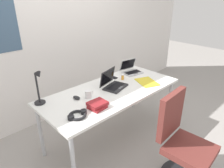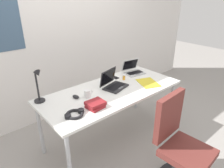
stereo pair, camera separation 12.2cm
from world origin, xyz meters
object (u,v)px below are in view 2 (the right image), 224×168
at_px(laptop_near_lamp, 113,84).
at_px(paper_folder_front_left, 148,83).
at_px(cell_phone, 114,77).
at_px(book_stack, 95,104).
at_px(laptop_front_left, 133,70).
at_px(headphones, 75,114).
at_px(computer_mouse, 76,97).
at_px(desk_lamp, 38,86).
at_px(office_chair, 180,150).
at_px(pill_bottle, 124,77).
at_px(coffee_mug, 88,93).

bearing_deg(laptop_near_lamp, paper_folder_front_left, -25.63).
xyz_separation_m(cell_phone, book_stack, (-0.69, -0.48, 0.03)).
relative_size(laptop_front_left, cell_phone, 2.28).
xyz_separation_m(headphones, book_stack, (0.25, -0.01, 0.02)).
height_order(laptop_near_lamp, computer_mouse, laptop_near_lamp).
relative_size(computer_mouse, cell_phone, 0.71).
height_order(computer_mouse, paper_folder_front_left, computer_mouse).
xyz_separation_m(desk_lamp, paper_folder_front_left, (1.30, -0.44, -0.19)).
height_order(laptop_near_lamp, paper_folder_front_left, laptop_near_lamp).
relative_size(headphones, paper_folder_front_left, 0.69).
xyz_separation_m(laptop_front_left, office_chair, (-0.54, -1.19, -0.38)).
bearing_deg(cell_phone, laptop_near_lamp, -137.81).
xyz_separation_m(laptop_front_left, headphones, (-1.27, -0.41, -0.03)).
height_order(laptop_front_left, cell_phone, laptop_front_left).
xyz_separation_m(laptop_front_left, pill_bottle, (-0.28, -0.09, -0.00)).
bearing_deg(headphones, computer_mouse, 56.59).
bearing_deg(book_stack, laptop_front_left, 22.52).
height_order(pill_bottle, paper_folder_front_left, pill_bottle).
relative_size(laptop_near_lamp, book_stack, 1.80).
relative_size(laptop_near_lamp, office_chair, 0.37).
bearing_deg(book_stack, laptop_near_lamp, 27.75).
bearing_deg(computer_mouse, pill_bottle, -8.25).
xyz_separation_m(laptop_near_lamp, headphones, (-0.72, -0.24, -0.03)).
xyz_separation_m(desk_lamp, coffee_mug, (0.47, -0.23, -0.15)).
bearing_deg(computer_mouse, laptop_front_left, -3.95).
xyz_separation_m(desk_lamp, computer_mouse, (0.35, -0.17, -0.18)).
distance_m(headphones, pill_bottle, 1.04).
bearing_deg(paper_folder_front_left, coffee_mug, 166.17).
bearing_deg(computer_mouse, headphones, -133.37).
bearing_deg(paper_folder_front_left, desk_lamp, 161.50).
xyz_separation_m(coffee_mug, office_chair, (0.41, -1.01, -0.39)).
bearing_deg(laptop_near_lamp, cell_phone, 46.49).
bearing_deg(office_chair, cell_phone, 80.35).
height_order(desk_lamp, paper_folder_front_left, desk_lamp).
distance_m(headphones, coffee_mug, 0.40).
relative_size(laptop_front_left, office_chair, 0.32).
distance_m(paper_folder_front_left, coffee_mug, 0.86).
distance_m(cell_phone, paper_folder_front_left, 0.49).
distance_m(laptop_front_left, office_chair, 1.36).
relative_size(book_stack, coffee_mug, 1.75).
relative_size(laptop_front_left, pill_bottle, 3.92).
xyz_separation_m(headphones, office_chair, (0.73, -0.78, -0.36)).
relative_size(desk_lamp, headphones, 1.87).
bearing_deg(office_chair, computer_mouse, 116.00).
bearing_deg(desk_lamp, cell_phone, 0.10).
distance_m(laptop_front_left, pill_bottle, 0.29).
distance_m(book_stack, paper_folder_front_left, 0.91).
xyz_separation_m(computer_mouse, pill_bottle, (0.79, 0.02, 0.02)).
bearing_deg(cell_phone, headphones, -157.72).
xyz_separation_m(desk_lamp, laptop_front_left, (1.41, -0.05, -0.16)).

